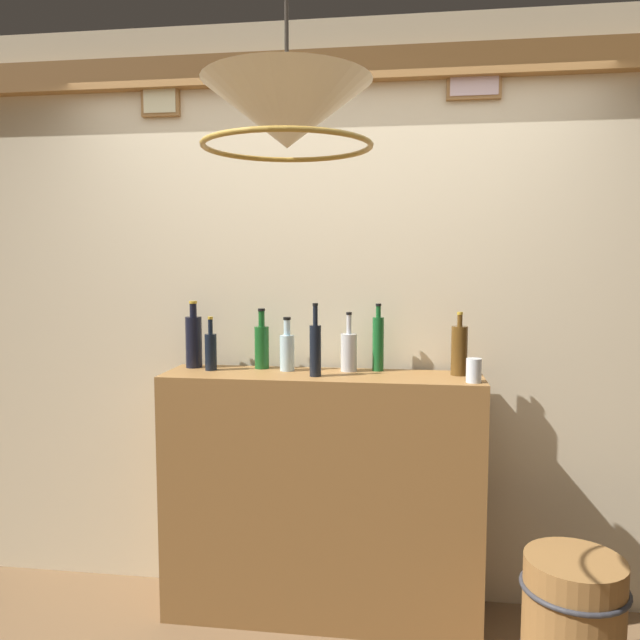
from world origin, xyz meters
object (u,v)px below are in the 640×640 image
object	(u,v)px
liquor_bottle_amaro	(262,345)
liquor_bottle_whiskey	(459,350)
wooden_barrel	(573,623)
liquor_bottle_mezcal	(211,350)
liquor_bottle_gin	(315,348)
liquor_bottle_port	(194,340)
liquor_bottle_brandy	(287,350)
glass_tumbler_rocks	(474,370)
liquor_bottle_vermouth	(349,351)
pendant_lamp	(287,117)
liquor_bottle_rye	(378,343)

from	to	relation	value
liquor_bottle_amaro	liquor_bottle_whiskey	bearing A→B (deg)	-3.22
liquor_bottle_amaro	wooden_barrel	distance (m)	1.72
liquor_bottle_mezcal	liquor_bottle_gin	bearing A→B (deg)	-9.59
liquor_bottle_port	liquor_bottle_brandy	xyz separation A→B (m)	(0.46, -0.03, -0.04)
liquor_bottle_mezcal	glass_tumbler_rocks	distance (m)	1.19
liquor_bottle_vermouth	liquor_bottle_mezcal	xyz separation A→B (m)	(-0.64, -0.06, -0.00)
liquor_bottle_mezcal	pendant_lamp	bearing A→B (deg)	-60.67
liquor_bottle_amaro	pendant_lamp	world-z (taller)	pendant_lamp
liquor_bottle_brandy	pendant_lamp	bearing A→B (deg)	-78.90
pendant_lamp	wooden_barrel	bearing A→B (deg)	30.90
pendant_lamp	liquor_bottle_amaro	bearing A→B (deg)	107.22
pendant_lamp	glass_tumbler_rocks	bearing A→B (deg)	53.77
liquor_bottle_amaro	liquor_bottle_port	bearing A→B (deg)	-176.96
liquor_bottle_vermouth	liquor_bottle_rye	distance (m)	0.14
liquor_bottle_brandy	liquor_bottle_mezcal	xyz separation A→B (m)	(-0.36, -0.04, -0.00)
pendant_lamp	liquor_bottle_gin	bearing A→B (deg)	93.24
liquor_bottle_gin	liquor_bottle_rye	bearing A→B (deg)	33.37
liquor_bottle_gin	pendant_lamp	size ratio (longest dim) A/B	0.60
liquor_bottle_gin	glass_tumbler_rocks	size ratio (longest dim) A/B	3.19
glass_tumbler_rocks	pendant_lamp	world-z (taller)	pendant_lamp
liquor_bottle_rye	liquor_bottle_port	bearing A→B (deg)	-178.24
liquor_bottle_whiskey	liquor_bottle_port	size ratio (longest dim) A/B	0.89
liquor_bottle_vermouth	liquor_bottle_mezcal	distance (m)	0.64
liquor_bottle_whiskey	wooden_barrel	bearing A→B (deg)	-45.92
liquor_bottle_port	glass_tumbler_rocks	distance (m)	1.31
liquor_bottle_mezcal	liquor_bottle_gin	distance (m)	0.51
liquor_bottle_whiskey	liquor_bottle_amaro	xyz separation A→B (m)	(-0.91, 0.05, -0.00)
liquor_bottle_whiskey	liquor_bottle_rye	size ratio (longest dim) A/B	0.90
liquor_bottle_rye	liquor_bottle_gin	distance (m)	0.32
liquor_bottle_whiskey	liquor_bottle_amaro	size ratio (longest dim) A/B	0.99
liquor_bottle_mezcal	liquor_bottle_gin	xyz separation A→B (m)	(0.51, -0.09, 0.03)
liquor_bottle_rye	liquor_bottle_gin	world-z (taller)	liquor_bottle_gin
liquor_bottle_port	liquor_bottle_gin	bearing A→B (deg)	-13.78
liquor_bottle_amaro	glass_tumbler_rocks	bearing A→B (deg)	-12.59
liquor_bottle_rye	glass_tumbler_rocks	bearing A→B (deg)	-28.59
wooden_barrel	liquor_bottle_amaro	bearing A→B (deg)	160.18
liquor_bottle_port	pendant_lamp	xyz separation A→B (m)	(0.66, -1.05, 0.79)
liquor_bottle_vermouth	liquor_bottle_rye	world-z (taller)	liquor_bottle_rye
liquor_bottle_brandy	pendant_lamp	xyz separation A→B (m)	(0.20, -1.03, 0.82)
liquor_bottle_gin	glass_tumbler_rocks	xyz separation A→B (m)	(0.68, -0.05, -0.07)
liquor_bottle_rye	liquor_bottle_brandy	bearing A→B (deg)	-172.53
liquor_bottle_vermouth	liquor_bottle_rye	xyz separation A→B (m)	(0.13, 0.03, 0.04)
liquor_bottle_whiskey	liquor_bottle_rye	xyz separation A→B (m)	(-0.36, 0.06, 0.02)
liquor_bottle_port	liquor_bottle_amaro	xyz separation A→B (m)	(0.33, 0.02, -0.02)
liquor_bottle_amaro	liquor_bottle_mezcal	size ratio (longest dim) A/B	1.14
glass_tumbler_rocks	pendant_lamp	size ratio (longest dim) A/B	0.19
liquor_bottle_brandy	liquor_bottle_rye	size ratio (longest dim) A/B	0.80
liquor_bottle_whiskey	liquor_bottle_amaro	bearing A→B (deg)	176.78
liquor_bottle_whiskey	pendant_lamp	xyz separation A→B (m)	(-0.58, -1.02, 0.80)
liquor_bottle_brandy	liquor_bottle_mezcal	distance (m)	0.36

